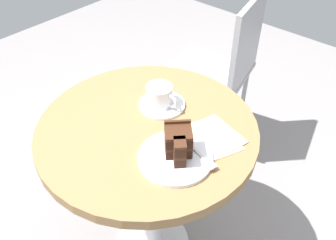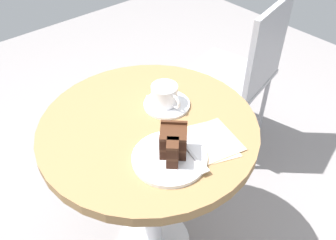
% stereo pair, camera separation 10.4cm
% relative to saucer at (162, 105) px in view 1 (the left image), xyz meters
% --- Properties ---
extents(cafe_table, '(0.68, 0.68, 0.68)m').
position_rel_saucer_xyz_m(cafe_table, '(0.03, -0.10, -0.12)').
color(cafe_table, olive).
rests_on(cafe_table, ground).
extents(saucer, '(0.15, 0.15, 0.01)m').
position_rel_saucer_xyz_m(saucer, '(0.00, 0.00, 0.00)').
color(saucer, white).
rests_on(saucer, cafe_table).
extents(coffee_cup, '(0.12, 0.09, 0.07)m').
position_rel_saucer_xyz_m(coffee_cup, '(-0.01, -0.00, 0.04)').
color(coffee_cup, white).
rests_on(coffee_cup, saucer).
extents(teaspoon, '(0.09, 0.05, 0.00)m').
position_rel_saucer_xyz_m(teaspoon, '(-0.04, -0.04, 0.01)').
color(teaspoon, silver).
rests_on(teaspoon, saucer).
extents(cake_plate, '(0.21, 0.21, 0.01)m').
position_rel_saucer_xyz_m(cake_plate, '(0.19, -0.15, 0.00)').
color(cake_plate, white).
rests_on(cake_plate, cafe_table).
extents(cake_slice, '(0.11, 0.11, 0.09)m').
position_rel_saucer_xyz_m(cake_slice, '(0.18, -0.14, 0.05)').
color(cake_slice, '#381E14').
rests_on(cake_slice, cake_plate).
extents(fork, '(0.16, 0.05, 0.00)m').
position_rel_saucer_xyz_m(fork, '(0.24, -0.10, 0.01)').
color(fork, silver).
rests_on(fork, cake_plate).
extents(napkin, '(0.22, 0.22, 0.00)m').
position_rel_saucer_xyz_m(napkin, '(0.21, -0.03, -0.00)').
color(napkin, tan).
rests_on(napkin, cafe_table).
extents(cafe_chair, '(0.46, 0.46, 0.83)m').
position_rel_saucer_xyz_m(cafe_chair, '(-0.15, 0.62, -0.20)').
color(cafe_chair, '#9E9EA3').
rests_on(cafe_chair, ground).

